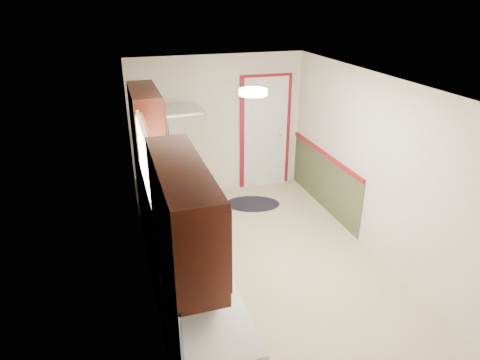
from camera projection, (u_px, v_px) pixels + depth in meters
room_shell at (270, 182)px, 5.19m from camera, size 3.20×5.20×2.52m
kitchen_run at (175, 238)px, 4.76m from camera, size 0.63×4.00×2.20m
back_wall_trim at (278, 143)px, 7.52m from camera, size 1.12×2.30×2.08m
ceiling_fixture at (253, 92)px, 4.47m from camera, size 0.30×0.30×0.06m
microwave at (198, 275)px, 3.65m from camera, size 0.37×0.53×0.33m
refrigerator at (182, 159)px, 6.93m from camera, size 0.75×0.73×1.67m
rug at (253, 204)px, 7.29m from camera, size 1.05×0.84×0.01m
cooktop at (165, 188)px, 5.63m from camera, size 0.54×0.65×0.02m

